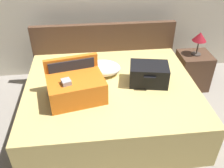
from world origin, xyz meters
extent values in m
plane|color=gray|center=(0.00, 0.00, 0.00)|extent=(12.00, 12.00, 0.00)
cube|color=tan|center=(0.00, 0.40, 0.26)|extent=(1.99, 1.69, 0.52)
cube|color=#4C3323|center=(0.00, 1.28, 0.46)|extent=(2.02, 0.08, 0.93)
cube|color=#D16619|center=(-0.39, 0.18, 0.65)|extent=(0.65, 0.50, 0.25)
cube|color=#28282D|center=(-0.39, 0.18, 0.68)|extent=(0.57, 0.44, 0.17)
cube|color=#99999E|center=(-0.48, 0.11, 0.79)|extent=(0.11, 0.12, 0.05)
cube|color=#D16619|center=(-0.43, 0.40, 0.72)|extent=(0.58, 0.16, 0.39)
cube|color=#28282D|center=(-0.42, 0.37, 0.72)|extent=(0.49, 0.11, 0.34)
cube|color=black|center=(0.44, 0.40, 0.61)|extent=(0.48, 0.38, 0.17)
cube|color=#28282D|center=(0.44, 0.40, 0.63)|extent=(0.43, 0.33, 0.12)
cube|color=black|center=(0.36, 0.38, 0.72)|extent=(0.10, 0.11, 0.05)
cube|color=#99999E|center=(0.51, 0.42, 0.72)|extent=(0.15, 0.08, 0.06)
cube|color=black|center=(0.44, 0.40, 0.73)|extent=(0.48, 0.38, 0.06)
cube|color=black|center=(0.41, 0.24, 0.69)|extent=(0.13, 0.05, 0.02)
ellipsoid|color=white|center=(-0.08, 0.65, 0.60)|extent=(0.48, 0.37, 0.16)
cube|color=#4C3323|center=(1.27, 0.99, 0.27)|extent=(0.44, 0.40, 0.54)
cylinder|color=#3F3833|center=(1.27, 0.99, 0.54)|extent=(0.13, 0.13, 0.01)
cylinder|color=#4C443D|center=(1.27, 0.99, 0.65)|extent=(0.02, 0.02, 0.19)
cone|color=maroon|center=(1.27, 0.99, 0.81)|extent=(0.19, 0.19, 0.12)
camera|label=1|loc=(-0.25, -1.95, 2.17)|focal=39.55mm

